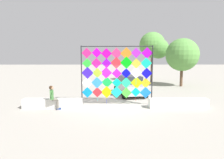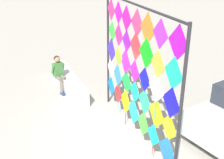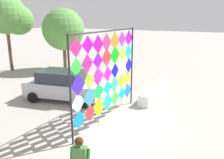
# 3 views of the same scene
# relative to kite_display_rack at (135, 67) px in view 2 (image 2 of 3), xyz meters

# --- Properties ---
(ground) EXTENTS (120.00, 120.00, 0.00)m
(ground) POSITION_rel_kite_display_rack_xyz_m (-0.08, -0.64, -2.13)
(ground) COLOR #9E998E
(plaza_ledge_left) EXTENTS (3.49, 0.54, 0.57)m
(plaza_ledge_left) POSITION_rel_kite_display_rack_xyz_m (-3.84, -0.87, -1.85)
(plaza_ledge_left) COLOR silver
(plaza_ledge_left) RESTS_ON ground
(kite_display_rack) EXTENTS (4.52, 0.35, 3.74)m
(kite_display_rack) POSITION_rel_kite_display_rack_xyz_m (0.00, 0.00, 0.00)
(kite_display_rack) COLOR #232328
(kite_display_rack) RESTS_ON ground
(seated_vendor) EXTENTS (0.66, 0.55, 1.41)m
(seated_vendor) POSITION_rel_kite_display_rack_xyz_m (-3.68, -1.23, -1.31)
(seated_vendor) COLOR #666056
(seated_vendor) RESTS_ON ground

